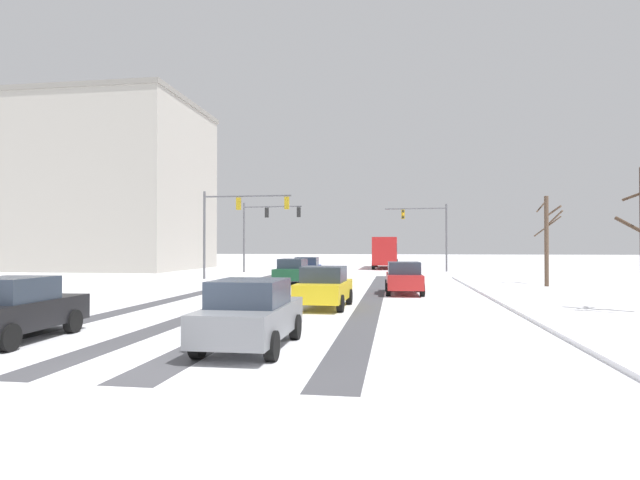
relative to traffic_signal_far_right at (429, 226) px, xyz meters
The scene contains 18 objects.
ground_plane 41.48m from the traffic_signal_far_right, 100.94° to the right, with size 300.00×300.00×0.00m, color white.
wheel_track_left_lane 28.86m from the traffic_signal_far_right, 117.58° to the right, with size 0.92×33.48×0.01m, color #4C4C51.
wheel_track_right_lane 26.82m from the traffic_signal_far_right, 107.16° to the right, with size 1.04×33.48×0.01m, color #4C4C51.
wheel_track_center 26.02m from the traffic_signal_far_right, 99.61° to the right, with size 0.98×33.48×0.01m, color #4C4C51.
wheel_track_oncoming 27.56m from the traffic_signal_far_right, 111.70° to the right, with size 0.89×33.48×0.01m, color #4C4C51.
sidewalk_kerb_right 27.32m from the traffic_signal_far_right, 83.55° to the right, with size 4.00×33.48×0.12m, color white.
traffic_signal_far_right is the anchor object (origin of this frame).
traffic_signal_near_left 20.54m from the traffic_signal_far_right, 136.72° to the right, with size 6.70×0.44×6.50m.
traffic_signal_far_left 15.91m from the traffic_signal_far_right, 164.82° to the right, with size 5.66×0.58×6.50m.
car_blue_lead 16.99m from the traffic_signal_far_right, 125.42° to the right, with size 1.98×4.17×1.62m.
car_dark_green_second 21.06m from the traffic_signal_far_right, 117.85° to the right, with size 1.95×4.16×1.62m.
car_red_third 24.55m from the traffic_signal_far_right, 96.66° to the right, with size 1.94×4.16×1.62m.
car_yellow_cab_fourth 31.23m from the traffic_signal_far_right, 101.11° to the right, with size 1.95×4.16×1.62m.
car_grey_fifth 39.26m from the traffic_signal_far_right, 99.72° to the right, with size 1.84×4.10×1.62m.
car_black_sixth 40.77m from the traffic_signal_far_right, 108.38° to the right, with size 2.01×4.19×1.62m.
bus_oncoming 8.64m from the traffic_signal_far_right, 121.31° to the left, with size 2.74×11.02×3.38m.
bare_tree_sidewalk_mid 18.79m from the traffic_signal_far_right, 71.87° to the right, with size 1.59×1.35×5.45m.
office_building_far_left_block 38.05m from the traffic_signal_far_right, behind, with size 27.49×15.64×17.49m.
Camera 1 is at (4.59, -9.61, 2.39)m, focal length 28.54 mm.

